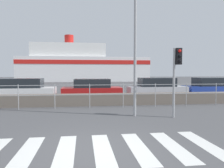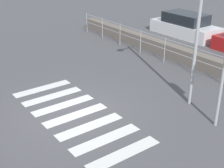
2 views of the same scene
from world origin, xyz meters
The scene contains 6 objects.
ground_plane centered at (0.00, 0.00, 0.00)m, with size 160.00×160.00×0.00m, color #4C4C4F.
crosswalk centered at (0.13, 0.00, 0.00)m, with size 5.85×2.40×0.01m.
seawall centered at (0.00, 7.08, 0.33)m, with size 19.92×0.55×0.67m.
harbor_fence centered at (0.00, 6.20, 0.83)m, with size 17.97×0.04×1.28m.
streetlamp centered at (1.87, 3.71, 3.69)m, with size 0.32×0.95×5.97m.
parked_car_white centered at (-4.60, 10.84, 0.62)m, with size 4.52×1.85×1.45m.
Camera 2 is at (8.46, -4.57, 5.46)m, focal length 50.00 mm.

